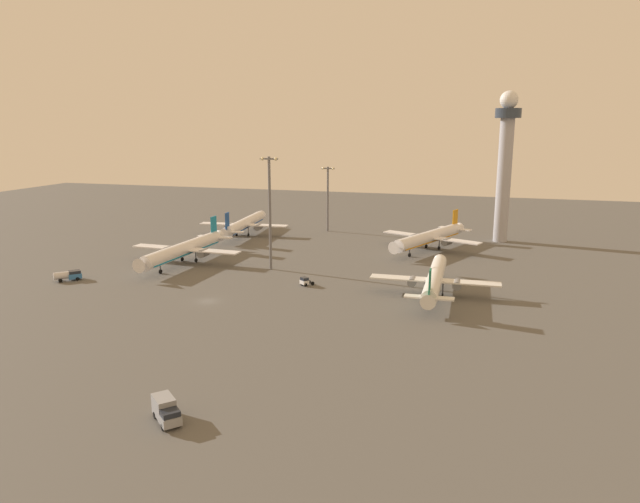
# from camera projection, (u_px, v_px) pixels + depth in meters

# --- Properties ---
(ground_plane) EXTENTS (416.00, 416.00, 0.00)m
(ground_plane) POSITION_uv_depth(u_px,v_px,m) (208.00, 301.00, 125.92)
(ground_plane) COLOR #56544F
(control_tower) EXTENTS (8.00, 8.00, 47.54)m
(control_tower) POSITION_uv_depth(u_px,v_px,m) (505.00, 157.00, 184.23)
(control_tower) COLOR #A8A8B2
(control_tower) RESTS_ON ground
(airplane_taxiway_distant) EXTENTS (28.68, 36.89, 9.47)m
(airplane_taxiway_distant) POSITION_uv_depth(u_px,v_px,m) (435.00, 279.00, 129.87)
(airplane_taxiway_distant) COLOR silver
(airplane_taxiway_distant) RESTS_ON ground
(airplane_near_gate) EXTENTS (31.94, 41.06, 10.54)m
(airplane_near_gate) POSITION_uv_depth(u_px,v_px,m) (185.00, 249.00, 159.33)
(airplane_near_gate) COLOR white
(airplane_near_gate) RESTS_ON ground
(airplane_mid_apron) EXTENTS (30.73, 38.95, 10.48)m
(airplane_mid_apron) POSITION_uv_depth(u_px,v_px,m) (430.00, 237.00, 176.18)
(airplane_mid_apron) COLOR white
(airplane_mid_apron) RESTS_ON ground
(airplane_terminal_side) EXTENTS (30.86, 39.60, 10.15)m
(airplane_terminal_side) POSITION_uv_depth(u_px,v_px,m) (244.00, 224.00, 199.82)
(airplane_terminal_side) COLOR white
(airplane_terminal_side) RESTS_ON ground
(pushback_tug) EXTENTS (3.31, 3.53, 2.05)m
(pushback_tug) POSITION_uv_depth(u_px,v_px,m) (305.00, 281.00, 137.83)
(pushback_tug) COLOR white
(pushback_tug) RESTS_ON ground
(fuel_truck) EXTENTS (5.89, 5.98, 2.35)m
(fuel_truck) POSITION_uv_depth(u_px,v_px,m) (69.00, 275.00, 142.27)
(fuel_truck) COLOR #3372BF
(fuel_truck) RESTS_ON ground
(catering_truck) EXTENTS (5.76, 5.55, 3.05)m
(catering_truck) POSITION_uv_depth(u_px,v_px,m) (166.00, 410.00, 74.80)
(catering_truck) COLOR gray
(catering_truck) RESTS_ON ground
(apron_light_central) EXTENTS (4.80, 0.90, 22.83)m
(apron_light_central) POSITION_uv_depth(u_px,v_px,m) (328.00, 194.00, 205.39)
(apron_light_central) COLOR slate
(apron_light_central) RESTS_ON ground
(apron_light_east) EXTENTS (4.80, 0.90, 29.41)m
(apron_light_east) POSITION_uv_depth(u_px,v_px,m) (270.00, 207.00, 150.00)
(apron_light_east) COLOR slate
(apron_light_east) RESTS_ON ground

